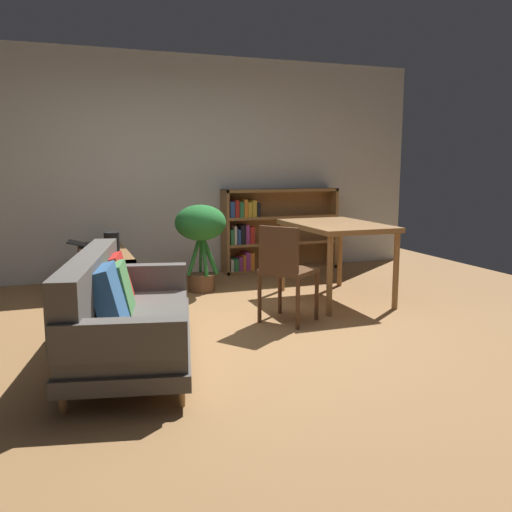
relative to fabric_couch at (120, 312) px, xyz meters
The scene contains 10 objects.
ground_plane 0.99m from the fabric_couch, 13.93° to the left, with size 8.16×8.16×0.00m, color #9E7042.
back_wall_panel 3.22m from the fabric_couch, 72.86° to the left, with size 6.80×0.10×2.70m, color silver.
fabric_couch is the anchor object (origin of this frame).
media_console 1.86m from the fabric_couch, 88.33° to the left, with size 0.46×1.38×0.51m.
open_laptop 2.18m from the fabric_couch, 91.33° to the left, with size 0.46×0.34×0.07m.
desk_speaker 1.66m from the fabric_couch, 85.90° to the left, with size 0.15×0.15×0.21m.
potted_floor_plant 2.19m from the fabric_couch, 60.00° to the left, with size 0.56×0.56×0.95m.
dining_table 2.53m from the fabric_couch, 24.31° to the left, with size 0.81×1.20×0.79m.
dining_chair_near 1.52m from the fabric_couch, 15.96° to the left, with size 0.56×0.57×0.86m.
bookshelf 3.57m from the fabric_couch, 50.66° to the left, with size 1.55×0.28×1.07m.
Camera 1 is at (-1.31, -4.11, 1.38)m, focal length 38.54 mm.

